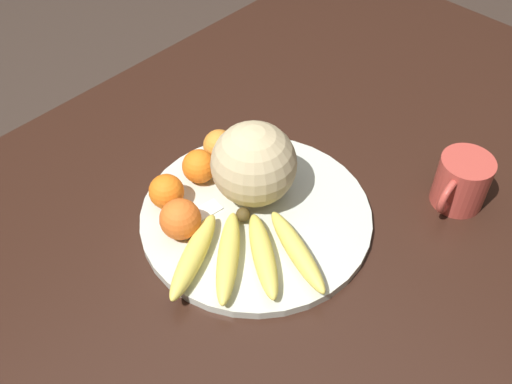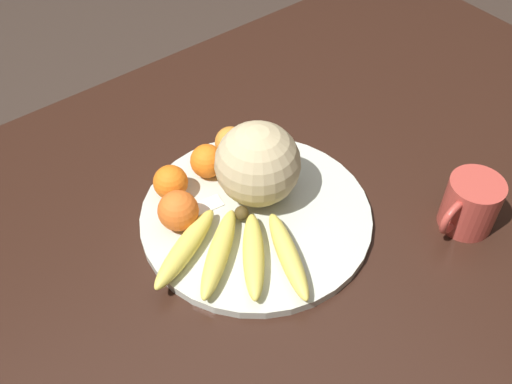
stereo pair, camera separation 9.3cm
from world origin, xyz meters
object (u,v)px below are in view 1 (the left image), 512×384
Objects in this scene: melon at (252,165)px; orange_mid_center at (219,145)px; banana_bunch at (244,254)px; orange_front_right at (180,219)px; fruit_bowl at (256,216)px; produce_tag at (201,214)px; orange_front_left at (166,192)px; ceramic_mug at (461,182)px; kitchen_table at (260,236)px; orange_back_left at (199,166)px.

melon is 2.47× the size of orange_mid_center.
orange_front_right is at bearing -122.52° from banana_bunch.
melon is at bearing 53.17° from fruit_bowl.
orange_mid_center reaches higher than produce_tag.
banana_bunch is 4.19× the size of orange_front_left.
fruit_bowl is at bearing -126.83° from melon.
ceramic_mug is (0.26, -0.21, 0.04)m from fruit_bowl.
orange_mid_center is at bearing 75.66° from melon.
kitchen_table is at bearing -100.71° from orange_mid_center.
orange_front_right is at bearing -146.19° from orange_back_left.
orange_back_left is 0.09m from produce_tag.
ceramic_mug reaches higher than banana_bunch.
orange_mid_center is at bearing 26.86° from orange_front_right.
orange_back_left is 0.43m from ceramic_mug.
orange_mid_center is (0.16, 0.08, -0.00)m from orange_front_right.
orange_back_left is at bearing -166.97° from orange_mid_center.
orange_front_right is (-0.03, 0.11, 0.02)m from banana_bunch.
kitchen_table is 0.19m from orange_front_right.
fruit_bowl is (-0.03, -0.02, 0.09)m from kitchen_table.
ceramic_mug is at bearing -46.13° from melon.
melon reaches higher than produce_tag.
orange_front_left and orange_back_left have the same top height.
produce_tag is at bearing -147.03° from orange_mid_center.
kitchen_table is at bearing -18.06° from produce_tag.
produce_tag is at bearing 8.70° from orange_front_right.
orange_front_left reaches higher than banana_bunch.
fruit_bowl is 6.69× the size of orange_mid_center.
ceramic_mug is at bearing -43.94° from orange_front_left.
melon is 0.11m from orange_back_left.
orange_front_left is 0.14m from orange_mid_center.
orange_front_right is 0.12m from orange_back_left.
melon is at bearing -10.00° from orange_front_right.
orange_back_left is at bearing 55.88° from produce_tag.
fruit_bowl is 0.13m from orange_back_left.
melon is at bearing 171.58° from banana_bunch.
orange_back_left is (0.08, 0.00, 0.00)m from orange_front_left.
banana_bunch is at bearing -90.73° from produce_tag.
melon is at bearing -104.34° from orange_mid_center.
orange_mid_center reaches higher than fruit_bowl.
orange_back_left is at bearing 94.15° from fruit_bowl.
produce_tag is (-0.09, 0.03, -0.07)m from melon.
produce_tag is (0.05, 0.01, -0.03)m from orange_front_right.
ceramic_mug is (0.24, -0.25, -0.04)m from melon.
ceramic_mug reaches higher than fruit_bowl.
orange_back_left reaches higher than fruit_bowl.
orange_front_left is 0.89× the size of orange_front_right.
orange_back_left is at bearing 3.50° from orange_front_left.
kitchen_table is 13.15× the size of ceramic_mug.
fruit_bowl is 0.34m from ceramic_mug.
orange_front_right reaches higher than orange_front_left.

